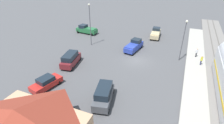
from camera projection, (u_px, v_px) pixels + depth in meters
name	position (u px, v px, depth m)	size (l,w,h in m)	color
ground_plane	(137.00, 60.00, 32.88)	(200.00, 200.00, 0.00)	#4C4C4F
railway_track	(222.00, 76.00, 28.07)	(4.80, 70.00, 0.30)	slate
platform	(195.00, 71.00, 29.41)	(3.20, 46.00, 0.30)	#A8A399
pedestrian_on_platform	(202.00, 60.00, 30.34)	(0.36, 0.36, 1.71)	#23284C
pedestrian_waiting_far	(197.00, 52.00, 33.03)	(0.36, 0.36, 1.71)	#333338
suv_charcoal	(104.00, 95.00, 22.41)	(3.02, 5.22, 2.22)	#47494F
pickup_green	(86.00, 29.00, 45.32)	(5.53, 2.79, 2.14)	#236638
pickup_tan	(156.00, 33.00, 42.88)	(2.34, 5.53, 2.14)	#C6B284
pickup_blue	(134.00, 46.00, 36.29)	(2.77, 5.64, 2.14)	#283D9E
sedan_red	(46.00, 83.00, 25.13)	(2.76, 4.79, 1.74)	red
suv_maroon	(71.00, 59.00, 30.84)	(2.84, 5.18, 2.22)	maroon
light_pole_near_platform	(184.00, 36.00, 30.72)	(0.44, 0.44, 7.48)	#515156
light_pole_lot_center	(90.00, 20.00, 36.67)	(0.44, 0.44, 8.82)	#515156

